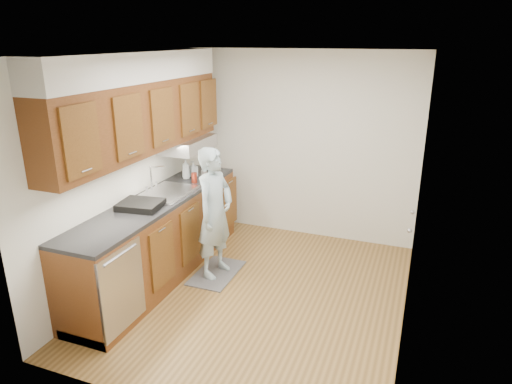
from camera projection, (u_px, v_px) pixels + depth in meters
The scene contains 15 objects.
floor at pixel (258, 293), 4.94m from camera, with size 3.50×3.50×0.00m, color olive.
ceiling at pixel (259, 53), 4.14m from camera, with size 3.50×3.50×0.00m, color white.
wall_left at pixel (132, 169), 5.05m from camera, with size 0.02×3.50×2.50m, color silver.
wall_right at pixel (417, 202), 4.03m from camera, with size 0.02×3.50×2.50m, color silver.
wall_back at pixel (305, 146), 6.09m from camera, with size 3.00×0.02×2.50m, color silver.
counter at pixel (160, 236), 5.19m from camera, with size 0.64×2.80×1.30m.
upper_cabinets at pixel (142, 106), 4.80m from camera, with size 0.47×2.80×1.21m.
closet_door at pixel (414, 214), 4.38m from camera, with size 0.02×1.22×2.05m, color white.
floor_mat at pixel (217, 273), 5.36m from camera, with size 0.45×0.76×0.01m, color slate.
person at pixel (215, 205), 5.08m from camera, with size 0.60×0.40×1.70m, color #9EB7C1.
soap_bottle_a at pixel (186, 169), 5.73m from camera, with size 0.10×0.10×0.26m, color silver.
soap_bottle_b at pixel (193, 169), 5.83m from camera, with size 0.09×0.09×0.20m, color silver.
soda_can at pixel (194, 178), 5.58m from camera, with size 0.07×0.07×0.12m, color #BB3520.
steel_can at pixel (204, 175), 5.70m from camera, with size 0.07×0.07×0.12m, color #A5A5AA.
dish_rack at pixel (141, 205), 4.76m from camera, with size 0.43×0.36×0.07m, color black.
Camera 1 is at (1.52, -4.05, 2.64)m, focal length 32.00 mm.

